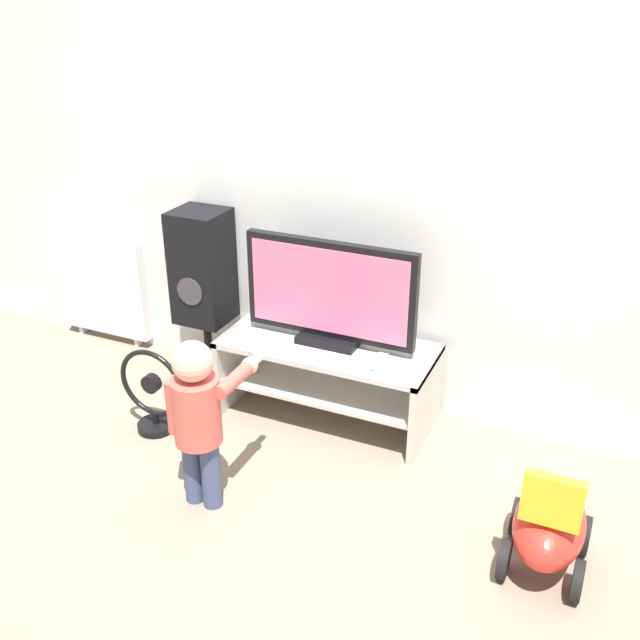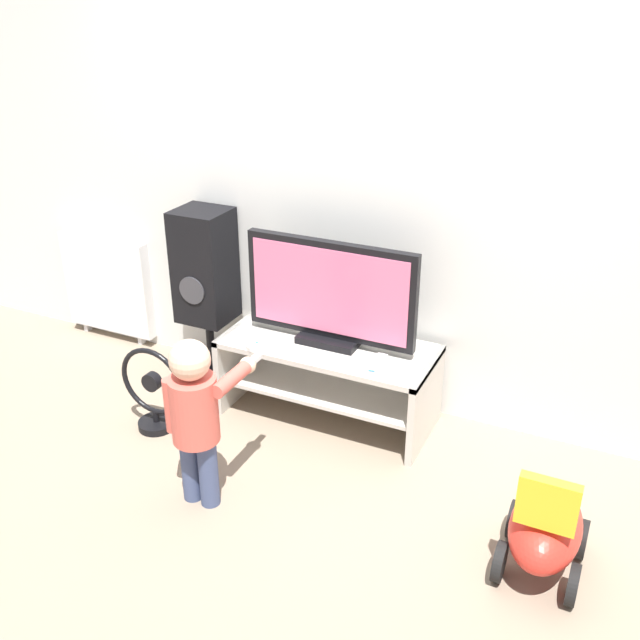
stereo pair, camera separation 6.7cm
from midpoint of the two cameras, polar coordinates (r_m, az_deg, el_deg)
name	(u,v)px [view 2 (the right image)]	position (r m, az deg, el deg)	size (l,w,h in m)	color
ground_plane	(308,439)	(3.89, -0.48, -9.50)	(16.00, 16.00, 0.00)	gray
wall_back	(355,176)	(3.83, 3.36, 11.44)	(10.00, 0.06, 2.60)	silver
tv_stand	(328,368)	(3.92, 1.13, -3.90)	(1.17, 0.51, 0.46)	beige
television	(330,294)	(3.74, 1.33, 2.06)	(0.95, 0.20, 0.57)	black
game_console	(377,364)	(3.62, 5.15, -3.51)	(0.05, 0.16, 0.04)	white
remote_primary	(257,345)	(3.82, -4.57, -2.00)	(0.07, 0.13, 0.03)	white
child	(196,410)	(3.25, -9.30, -7.09)	(0.32, 0.48, 0.85)	#3F4C72
speaker_tower	(205,270)	(4.25, -8.74, 3.99)	(0.30, 0.30, 1.05)	black
floor_fan	(153,393)	(3.96, -12.72, -5.70)	(0.40, 0.20, 0.49)	black
ride_on_toy	(545,529)	(3.18, 18.17, -15.59)	(0.33, 0.51, 0.55)	red
radiator	(108,285)	(4.97, -16.25, 2.72)	(0.67, 0.08, 0.72)	white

